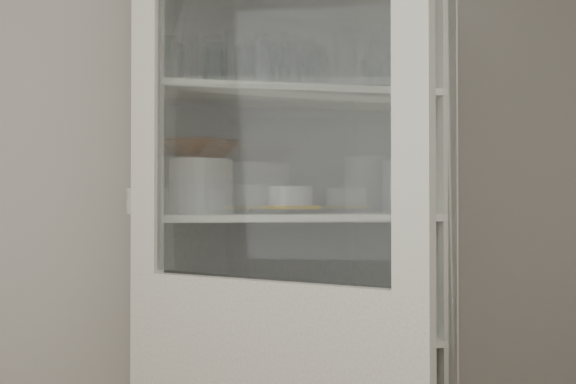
{
  "coord_description": "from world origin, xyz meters",
  "views": [
    {
      "loc": [
        -0.33,
        -1.07,
        1.3
      ],
      "look_at": [
        0.2,
        1.27,
        1.33
      ],
      "focal_mm": 45.0,
      "sensor_mm": 36.0,
      "label": 1
    }
  ],
  "objects_px": {
    "mug_white": "(384,324)",
    "goblet_0": "(215,72)",
    "white_ramekin": "(291,196)",
    "white_canister": "(198,317)",
    "goblet_1": "(298,76)",
    "pantry_cabinet": "(284,308)",
    "plate_stack_front": "(201,197)",
    "cupboard_door": "(264,371)",
    "grey_bowl_stack": "(402,187)",
    "teal_jar": "(320,316)",
    "yellow_trivet": "(291,207)",
    "goblet_3": "(372,76)",
    "cream_bowl": "(201,169)",
    "terracotta_bowl": "(201,150)",
    "mug_teal": "(350,315)",
    "plate_stack_back": "(162,201)",
    "measuring_cups": "(232,336)",
    "goblet_2": "(315,74)",
    "glass_platter": "(291,211)",
    "mug_blue": "(366,319)"
  },
  "relations": [
    {
      "from": "terracotta_bowl",
      "to": "measuring_cups",
      "type": "height_order",
      "value": "terracotta_bowl"
    },
    {
      "from": "glass_platter",
      "to": "white_canister",
      "type": "xyz_separation_m",
      "value": [
        -0.31,
        -0.01,
        -0.34
      ]
    },
    {
      "from": "goblet_1",
      "to": "measuring_cups",
      "type": "distance_m",
      "value": 0.91
    },
    {
      "from": "cream_bowl",
      "to": "mug_white",
      "type": "distance_m",
      "value": 0.78
    },
    {
      "from": "cream_bowl",
      "to": "mug_teal",
      "type": "distance_m",
      "value": 0.73
    },
    {
      "from": "plate_stack_front",
      "to": "white_ramekin",
      "type": "distance_m",
      "value": 0.31
    },
    {
      "from": "mug_white",
      "to": "goblet_0",
      "type": "bearing_deg",
      "value": 148.59
    },
    {
      "from": "goblet_1",
      "to": "white_ramekin",
      "type": "xyz_separation_m",
      "value": [
        -0.04,
        -0.07,
        -0.42
      ]
    },
    {
      "from": "teal_jar",
      "to": "cream_bowl",
      "type": "bearing_deg",
      "value": -168.18
    },
    {
      "from": "plate_stack_back",
      "to": "measuring_cups",
      "type": "xyz_separation_m",
      "value": [
        0.21,
        -0.2,
        -0.42
      ]
    },
    {
      "from": "goblet_1",
      "to": "grey_bowl_stack",
      "type": "relative_size",
      "value": 0.85
    },
    {
      "from": "yellow_trivet",
      "to": "mug_white",
      "type": "xyz_separation_m",
      "value": [
        0.28,
        -0.12,
        -0.38
      ]
    },
    {
      "from": "mug_blue",
      "to": "teal_jar",
      "type": "bearing_deg",
      "value": 128.8
    },
    {
      "from": "measuring_cups",
      "to": "white_canister",
      "type": "xyz_separation_m",
      "value": [
        -0.09,
        0.09,
        0.05
      ]
    },
    {
      "from": "pantry_cabinet",
      "to": "measuring_cups",
      "type": "relative_size",
      "value": 21.8
    },
    {
      "from": "goblet_2",
      "to": "measuring_cups",
      "type": "distance_m",
      "value": 0.94
    },
    {
      "from": "white_ramekin",
      "to": "grey_bowl_stack",
      "type": "bearing_deg",
      "value": -3.96
    },
    {
      "from": "terracotta_bowl",
      "to": "mug_teal",
      "type": "height_order",
      "value": "terracotta_bowl"
    },
    {
      "from": "white_ramekin",
      "to": "white_canister",
      "type": "bearing_deg",
      "value": -178.15
    },
    {
      "from": "plate_stack_back",
      "to": "yellow_trivet",
      "type": "xyz_separation_m",
      "value": [
        0.42,
        -0.1,
        -0.02
      ]
    },
    {
      "from": "cream_bowl",
      "to": "white_canister",
      "type": "xyz_separation_m",
      "value": [
        -0.01,
        0.03,
        -0.48
      ]
    },
    {
      "from": "goblet_1",
      "to": "glass_platter",
      "type": "bearing_deg",
      "value": -120.83
    },
    {
      "from": "goblet_2",
      "to": "measuring_cups",
      "type": "height_order",
      "value": "goblet_2"
    },
    {
      "from": "cupboard_door",
      "to": "goblet_0",
      "type": "xyz_separation_m",
      "value": [
        -0.05,
        0.63,
        0.87
      ]
    },
    {
      "from": "cupboard_door",
      "to": "plate_stack_front",
      "type": "distance_m",
      "value": 0.69
    },
    {
      "from": "plate_stack_back",
      "to": "yellow_trivet",
      "type": "bearing_deg",
      "value": -12.94
    },
    {
      "from": "goblet_0",
      "to": "goblet_2",
      "type": "height_order",
      "value": "goblet_2"
    },
    {
      "from": "terracotta_bowl",
      "to": "yellow_trivet",
      "type": "distance_m",
      "value": 0.36
    },
    {
      "from": "goblet_2",
      "to": "plate_stack_front",
      "type": "bearing_deg",
      "value": -164.39
    },
    {
      "from": "pantry_cabinet",
      "to": "mug_white",
      "type": "bearing_deg",
      "value": -30.75
    },
    {
      "from": "grey_bowl_stack",
      "to": "teal_jar",
      "type": "height_order",
      "value": "grey_bowl_stack"
    },
    {
      "from": "goblet_3",
      "to": "white_canister",
      "type": "bearing_deg",
      "value": -171.77
    },
    {
      "from": "goblet_2",
      "to": "white_canister",
      "type": "bearing_deg",
      "value": -167.88
    },
    {
      "from": "grey_bowl_stack",
      "to": "plate_stack_back",
      "type": "bearing_deg",
      "value": 171.31
    },
    {
      "from": "pantry_cabinet",
      "to": "plate_stack_front",
      "type": "bearing_deg",
      "value": -162.79
    },
    {
      "from": "grey_bowl_stack",
      "to": "white_canister",
      "type": "height_order",
      "value": "grey_bowl_stack"
    },
    {
      "from": "pantry_cabinet",
      "to": "cupboard_door",
      "type": "height_order",
      "value": "pantry_cabinet"
    },
    {
      "from": "goblet_2",
      "to": "plate_stack_back",
      "type": "relative_size",
      "value": 0.76
    },
    {
      "from": "teal_jar",
      "to": "plate_stack_front",
      "type": "bearing_deg",
      "value": -168.18
    },
    {
      "from": "cupboard_door",
      "to": "mug_white",
      "type": "height_order",
      "value": "cupboard_door"
    },
    {
      "from": "cream_bowl",
      "to": "yellow_trivet",
      "type": "xyz_separation_m",
      "value": [
        0.3,
        0.04,
        -0.12
      ]
    },
    {
      "from": "goblet_3",
      "to": "terracotta_bowl",
      "type": "bearing_deg",
      "value": -169.43
    },
    {
      "from": "goblet_3",
      "to": "plate_stack_front",
      "type": "distance_m",
      "value": 0.76
    },
    {
      "from": "goblet_0",
      "to": "mug_blue",
      "type": "bearing_deg",
      "value": -16.71
    },
    {
      "from": "goblet_2",
      "to": "plate_stack_front",
      "type": "relative_size",
      "value": 0.83
    },
    {
      "from": "glass_platter",
      "to": "cupboard_door",
      "type": "bearing_deg",
      "value": -109.51
    },
    {
      "from": "mug_white",
      "to": "goblet_1",
      "type": "bearing_deg",
      "value": 129.88
    },
    {
      "from": "goblet_3",
      "to": "white_canister",
      "type": "relative_size",
      "value": 1.34
    },
    {
      "from": "mug_blue",
      "to": "cupboard_door",
      "type": "bearing_deg",
      "value": -137.72
    },
    {
      "from": "white_canister",
      "to": "white_ramekin",
      "type": "bearing_deg",
      "value": 1.85
    }
  ]
}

